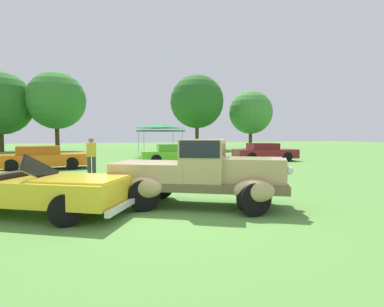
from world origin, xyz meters
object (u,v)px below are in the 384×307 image
(canopy_tent_left_field, at_px, (159,127))
(show_car_lime, at_px, (175,154))
(spectator_between_cars, at_px, (91,155))
(feature_pickup_truck, at_px, (200,172))
(neighbor_convertible, at_px, (36,188))
(show_car_burgundy, at_px, (265,152))
(show_car_orange, at_px, (42,158))

(canopy_tent_left_field, bearing_deg, show_car_lime, -92.98)
(spectator_between_cars, relative_size, canopy_tent_left_field, 0.50)
(feature_pickup_truck, bearing_deg, neighbor_convertible, 172.95)
(feature_pickup_truck, distance_m, spectator_between_cars, 7.04)
(canopy_tent_left_field, bearing_deg, neighbor_convertible, -110.86)
(neighbor_convertible, relative_size, show_car_burgundy, 1.09)
(show_car_orange, bearing_deg, spectator_between_cars, -55.02)
(neighbor_convertible, height_order, canopy_tent_left_field, canopy_tent_left_field)
(show_car_lime, bearing_deg, feature_pickup_truck, -101.19)
(show_car_lime, distance_m, show_car_burgundy, 6.40)
(canopy_tent_left_field, bearing_deg, show_car_orange, -137.52)
(show_car_lime, xyz_separation_m, show_car_burgundy, (6.40, 0.09, 0.00))
(show_car_burgundy, distance_m, spectator_between_cars, 12.13)
(feature_pickup_truck, bearing_deg, show_car_orange, 117.20)
(show_car_lime, bearing_deg, show_car_burgundy, 0.80)
(feature_pickup_truck, xyz_separation_m, show_car_lime, (2.17, 10.95, -0.27))
(neighbor_convertible, xyz_separation_m, show_car_burgundy, (12.41, 10.56, 0.02))
(show_car_burgundy, bearing_deg, feature_pickup_truck, -127.80)
(show_car_orange, height_order, spectator_between_cars, spectator_between_cars)
(neighbor_convertible, distance_m, show_car_lime, 12.08)
(feature_pickup_truck, xyz_separation_m, canopy_tent_left_field, (2.49, 17.09, 1.56))
(neighbor_convertible, xyz_separation_m, show_car_orange, (-1.33, 9.60, 0.02))
(show_car_orange, xyz_separation_m, show_car_burgundy, (13.74, 0.97, -0.00))
(show_car_burgundy, xyz_separation_m, spectator_between_cars, (-11.25, -4.53, 0.31))
(neighbor_convertible, distance_m, show_car_orange, 9.69)
(neighbor_convertible, relative_size, show_car_orange, 1.02)
(show_car_orange, height_order, canopy_tent_left_field, canopy_tent_left_field)
(show_car_lime, height_order, show_car_burgundy, same)
(feature_pickup_truck, height_order, spectator_between_cars, feature_pickup_truck)
(neighbor_convertible, height_order, spectator_between_cars, spectator_between_cars)
(neighbor_convertible, distance_m, canopy_tent_left_field, 17.87)
(canopy_tent_left_field, bearing_deg, spectator_between_cars, -116.05)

